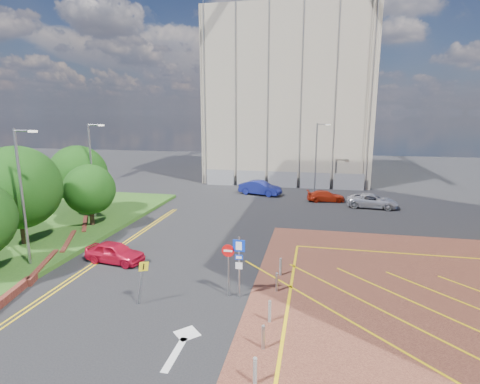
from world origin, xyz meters
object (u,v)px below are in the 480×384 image
(tree_b, at_px, (18,188))
(sign_cluster, at_px, (235,261))
(tree_c, at_px, (90,189))
(lamp_back, at_px, (317,155))
(lamp_left_far, at_px, (92,167))
(warning_sign, at_px, (142,277))
(car_silver_back, at_px, (372,201))
(car_blue_back, at_px, (260,188))
(tree_d, at_px, (78,174))
(car_red_left, at_px, (115,252))
(car_red_back, at_px, (326,196))
(lamp_left_near, at_px, (23,193))

(tree_b, bearing_deg, sign_cluster, -14.26)
(tree_c, relative_size, lamp_back, 0.61)
(tree_b, height_order, lamp_left_far, lamp_left_far)
(sign_cluster, height_order, warning_sign, sign_cluster)
(lamp_back, height_order, car_silver_back, lamp_back)
(car_blue_back, bearing_deg, sign_cluster, -158.71)
(tree_d, distance_m, car_red_left, 12.89)
(tree_b, xyz_separation_m, car_red_back, (20.70, 18.36, -3.66))
(tree_c, xyz_separation_m, sign_cluster, (13.80, -9.02, -1.24))
(lamp_left_far, bearing_deg, lamp_back, 40.86)
(warning_sign, bearing_deg, sign_cluster, 21.73)
(tree_b, xyz_separation_m, tree_c, (2.00, 5.00, -1.04))
(car_red_back, bearing_deg, warning_sign, 150.60)
(car_blue_back, bearing_deg, car_silver_back, -91.65)
(warning_sign, xyz_separation_m, car_blue_back, (1.83, 25.92, -0.64))
(tree_c, height_order, car_red_back, tree_c)
(sign_cluster, distance_m, car_red_back, 22.95)
(lamp_back, distance_m, car_red_left, 27.23)
(tree_d, relative_size, sign_cluster, 1.90)
(tree_b, height_order, car_blue_back, tree_b)
(lamp_left_far, bearing_deg, car_red_left, -51.65)
(tree_b, height_order, lamp_left_near, lamp_left_near)
(tree_c, bearing_deg, lamp_left_near, -82.31)
(tree_d, distance_m, warning_sign, 18.76)
(lamp_left_near, relative_size, car_red_left, 2.11)
(lamp_left_far, distance_m, warning_sign, 16.79)
(tree_d, relative_size, car_red_left, 1.61)
(lamp_left_near, bearing_deg, car_red_left, 22.95)
(warning_sign, bearing_deg, lamp_left_near, 162.44)
(car_red_back, relative_size, car_silver_back, 0.81)
(tree_d, distance_m, car_silver_back, 27.69)
(tree_d, relative_size, lamp_left_near, 0.76)
(lamp_left_far, bearing_deg, car_red_back, 30.07)
(tree_c, xyz_separation_m, car_red_left, (5.51, -6.12, -2.55))
(sign_cluster, bearing_deg, lamp_left_far, 143.18)
(lamp_left_near, xyz_separation_m, sign_cluster, (12.72, -1.02, -2.71))
(lamp_left_near, bearing_deg, tree_d, 110.35)
(lamp_left_far, relative_size, car_blue_back, 1.66)
(tree_b, distance_m, car_red_left, 8.40)
(sign_cluster, bearing_deg, tree_b, 165.74)
(tree_b, distance_m, sign_cluster, 16.46)
(tree_c, bearing_deg, tree_d, 135.00)
(sign_cluster, bearing_deg, lamp_back, 82.03)
(tree_c, relative_size, tree_d, 0.81)
(tree_d, height_order, car_blue_back, tree_d)
(sign_cluster, height_order, car_red_left, sign_cluster)
(lamp_back, distance_m, car_silver_back, 9.26)
(tree_b, distance_m, lamp_back, 30.21)
(tree_d, height_order, warning_sign, tree_d)
(car_red_left, bearing_deg, lamp_left_near, 120.84)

